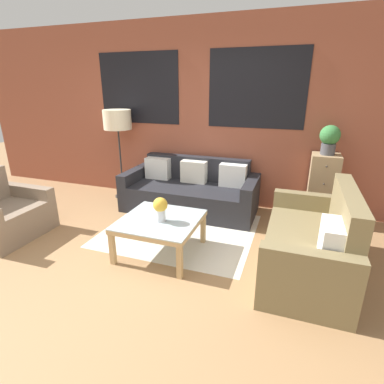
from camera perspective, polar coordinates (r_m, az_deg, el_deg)
The scene contains 11 objects.
ground_plane at distance 3.26m, azimuth -14.20°, elevation -15.52°, with size 16.00×16.00×0.00m, color #9E754C.
wall_back_brick at distance 4.90m, azimuth 0.50°, elevation 14.49°, with size 8.40×0.09×2.80m.
rug at distance 4.08m, azimuth -2.30°, elevation -7.24°, with size 1.94×1.66×0.00m.
couch_dark at distance 4.65m, azimuth -0.25°, elevation 0.03°, with size 2.02×0.88×0.78m.
settee_vintage at distance 3.32m, azimuth 21.82°, elevation -9.45°, with size 0.80×1.56×0.92m.
armchair_corner at distance 4.54m, azimuth -32.25°, elevation -3.78°, with size 0.80×0.92×0.84m.
coffee_table at distance 3.44m, azimuth -6.08°, elevation -6.10°, with size 0.86×0.86×0.43m.
floor_lamp at distance 5.14m, azimuth -14.01°, elevation 12.79°, with size 0.45×0.45×1.48m.
drawer_cabinet at distance 4.58m, azimuth 23.50°, elevation 0.64°, with size 0.37×0.38×0.97m.
potted_plant at distance 4.42m, azimuth 24.74°, elevation 9.29°, with size 0.26×0.26×0.39m.
flower_vase at distance 3.29m, azimuth -6.04°, elevation -2.99°, with size 0.16×0.16×0.28m.
Camera 1 is at (1.59, -2.17, 1.85)m, focal length 28.00 mm.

